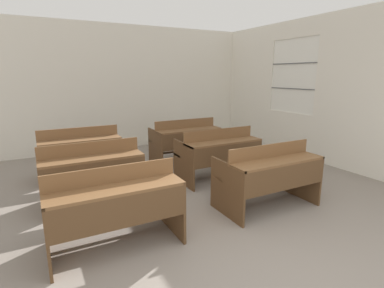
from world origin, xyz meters
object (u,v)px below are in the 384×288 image
object	(u,v)px
bench_second_left	(92,170)
bench_second_right	(219,152)
bench_third_left	(80,150)
bench_front_left	(114,204)
bench_third_right	(186,139)
bench_front_right	(269,173)

from	to	relation	value
bench_second_left	bench_second_right	world-z (taller)	same
bench_second_right	bench_third_left	world-z (taller)	same
bench_second_right	bench_third_left	xyz separation A→B (m)	(-2.00, 1.21, 0.00)
bench_front_left	bench_second_right	world-z (taller)	same
bench_front_left	bench_third_right	world-z (taller)	same
bench_front_right	bench_third_left	distance (m)	3.14
bench_second_left	bench_second_right	distance (m)	2.03
bench_front_left	bench_second_right	size ratio (longest dim) A/B	1.00
bench_front_right	bench_third_left	xyz separation A→B (m)	(-1.98, 2.43, 0.00)
bench_third_right	bench_second_right	bearing A→B (deg)	-89.45
bench_third_left	bench_front_right	bearing A→B (deg)	-50.82
bench_front_left	bench_second_right	bearing A→B (deg)	31.00
bench_front_right	bench_second_right	world-z (taller)	same
bench_second_left	bench_third_left	xyz separation A→B (m)	(0.02, 1.22, 0.00)
bench_front_right	bench_third_right	size ratio (longest dim) A/B	1.00
bench_front_left	bench_second_left	xyz separation A→B (m)	(-0.01, 1.21, 0.00)
bench_front_right	bench_third_right	bearing A→B (deg)	89.82
bench_front_left	bench_third_right	xyz separation A→B (m)	(2.01, 2.40, 0.00)
bench_second_right	bench_third_right	xyz separation A→B (m)	(-0.01, 1.19, 0.00)
bench_second_left	bench_third_left	bearing A→B (deg)	88.86
bench_second_right	bench_third_right	distance (m)	1.19
bench_third_left	bench_third_right	bearing A→B (deg)	-0.54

